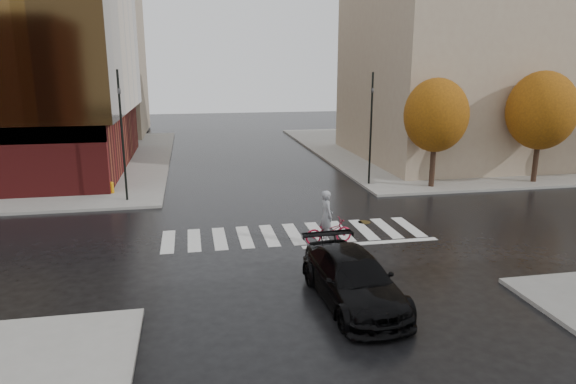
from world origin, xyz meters
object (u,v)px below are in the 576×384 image
at_px(sedan, 353,279).
at_px(cyclist, 328,226).
at_px(traffic_light_ne, 371,122).
at_px(fire_hydrant, 112,187).
at_px(traffic_light_nw, 122,128).

height_order(sedan, cyclist, cyclist).
distance_m(cyclist, traffic_light_ne, 11.61).
bearing_deg(cyclist, fire_hydrant, 39.75).
distance_m(traffic_light_nw, fire_hydrant, 4.12).
bearing_deg(cyclist, traffic_light_nw, 42.10).
height_order(sedan, traffic_light_nw, traffic_light_nw).
height_order(cyclist, traffic_light_ne, traffic_light_ne).
height_order(traffic_light_nw, traffic_light_ne, traffic_light_nw).
distance_m(traffic_light_ne, fire_hydrant, 15.83).
bearing_deg(cyclist, traffic_light_ne, -33.22).
xyz_separation_m(cyclist, traffic_light_nw, (-9.09, 8.53, 3.31)).
relative_size(traffic_light_nw, fire_hydrant, 10.38).
relative_size(traffic_light_nw, traffic_light_ne, 1.03).
xyz_separation_m(cyclist, traffic_light_ne, (5.33, 9.82, 3.18)).
bearing_deg(sedan, fire_hydrant, 117.25).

